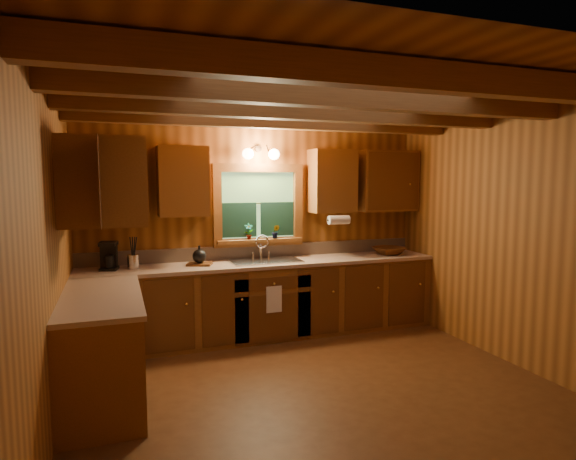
# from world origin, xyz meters

# --- Properties ---
(room) EXTENTS (4.20, 4.20, 4.20)m
(room) POSITION_xyz_m (0.00, 0.00, 1.30)
(room) COLOR #4F2C13
(room) RESTS_ON ground
(ceiling_beams) EXTENTS (4.20, 2.54, 0.18)m
(ceiling_beams) POSITION_xyz_m (0.00, 0.00, 2.49)
(ceiling_beams) COLOR brown
(ceiling_beams) RESTS_ON room
(base_cabinets) EXTENTS (4.20, 2.22, 0.86)m
(base_cabinets) POSITION_xyz_m (-0.49, 1.28, 0.43)
(base_cabinets) COLOR brown
(base_cabinets) RESTS_ON ground
(countertop) EXTENTS (4.20, 2.24, 0.04)m
(countertop) POSITION_xyz_m (-0.48, 1.29, 0.88)
(countertop) COLOR tan
(countertop) RESTS_ON base_cabinets
(backsplash) EXTENTS (4.20, 0.02, 0.16)m
(backsplash) POSITION_xyz_m (0.00, 1.89, 0.98)
(backsplash) COLOR tan
(backsplash) RESTS_ON room
(dishwasher_panel) EXTENTS (0.02, 0.60, 0.80)m
(dishwasher_panel) POSITION_xyz_m (-1.47, 0.68, 0.43)
(dishwasher_panel) COLOR white
(dishwasher_panel) RESTS_ON base_cabinets
(upper_cabinets) EXTENTS (4.19, 1.77, 0.78)m
(upper_cabinets) POSITION_xyz_m (-0.56, 1.42, 1.84)
(upper_cabinets) COLOR brown
(upper_cabinets) RESTS_ON room
(window) EXTENTS (1.12, 0.08, 1.00)m
(window) POSITION_xyz_m (0.00, 1.87, 1.53)
(window) COLOR brown
(window) RESTS_ON room
(window_sill) EXTENTS (1.06, 0.14, 0.04)m
(window_sill) POSITION_xyz_m (0.00, 1.82, 1.12)
(window_sill) COLOR brown
(window_sill) RESTS_ON room
(wall_sconce) EXTENTS (0.45, 0.21, 0.17)m
(wall_sconce) POSITION_xyz_m (0.00, 1.75, 2.16)
(wall_sconce) COLOR black
(wall_sconce) RESTS_ON room
(paper_towel_roll) EXTENTS (0.27, 0.11, 0.11)m
(paper_towel_roll) POSITION_xyz_m (0.92, 1.53, 1.37)
(paper_towel_roll) COLOR white
(paper_towel_roll) RESTS_ON upper_cabinets
(dish_towel) EXTENTS (0.18, 0.01, 0.30)m
(dish_towel) POSITION_xyz_m (0.00, 1.26, 0.52)
(dish_towel) COLOR white
(dish_towel) RESTS_ON base_cabinets
(sink) EXTENTS (0.82, 0.48, 0.43)m
(sink) POSITION_xyz_m (0.00, 1.60, 0.86)
(sink) COLOR silver
(sink) RESTS_ON countertop
(coffee_maker) EXTENTS (0.17, 0.22, 0.30)m
(coffee_maker) POSITION_xyz_m (-1.73, 1.67, 1.05)
(coffee_maker) COLOR black
(coffee_maker) RESTS_ON countertop
(utensil_crock) EXTENTS (0.12, 0.12, 0.35)m
(utensil_crock) POSITION_xyz_m (-1.48, 1.62, 0.99)
(utensil_crock) COLOR silver
(utensil_crock) RESTS_ON countertop
(cutting_board) EXTENTS (0.32, 0.27, 0.02)m
(cutting_board) POSITION_xyz_m (-0.77, 1.61, 0.91)
(cutting_board) COLOR #542D12
(cutting_board) RESTS_ON countertop
(teakettle) EXTENTS (0.16, 0.16, 0.20)m
(teakettle) POSITION_xyz_m (-0.77, 1.61, 1.00)
(teakettle) COLOR black
(teakettle) RESTS_ON cutting_board
(wicker_basket) EXTENTS (0.41, 0.41, 0.10)m
(wicker_basket) POSITION_xyz_m (1.65, 1.56, 0.95)
(wicker_basket) COLOR #48230C
(wicker_basket) RESTS_ON countertop
(potted_plant_left) EXTENTS (0.11, 0.08, 0.20)m
(potted_plant_left) POSITION_xyz_m (-0.14, 1.81, 1.24)
(potted_plant_left) COLOR #542D12
(potted_plant_left) RESTS_ON window_sill
(potted_plant_right) EXTENTS (0.12, 0.11, 0.17)m
(potted_plant_right) POSITION_xyz_m (0.19, 1.79, 1.22)
(potted_plant_right) COLOR #542D12
(potted_plant_right) RESTS_ON window_sill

